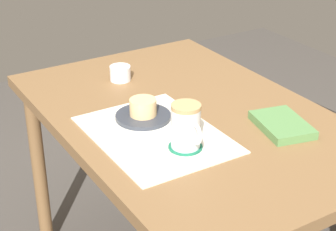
{
  "coord_description": "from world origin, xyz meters",
  "views": [
    {
      "loc": [
        1.24,
        -0.83,
        1.45
      ],
      "look_at": [
        0.06,
        -0.11,
        0.76
      ],
      "focal_mm": 60.0,
      "sensor_mm": 36.0,
      "label": 1
    }
  ],
  "objects": [
    {
      "name": "pastry",
      "position": [
        -0.04,
        -0.13,
        0.75
      ],
      "size": [
        0.08,
        0.08,
        0.05
      ],
      "primitive_type": "cylinder",
      "color": "#E5BC7F",
      "rests_on": "pastry_plate"
    },
    {
      "name": "sugar_bowl",
      "position": [
        -0.34,
        -0.06,
        0.73
      ],
      "size": [
        0.07,
        0.07,
        0.05
      ],
      "primitive_type": "cylinder",
      "color": "white",
      "rests_on": "dining_table"
    },
    {
      "name": "placemat",
      "position": [
        0.06,
        -0.15,
        0.71
      ],
      "size": [
        0.43,
        0.32,
        0.0
      ],
      "primitive_type": "cube",
      "color": "silver",
      "rests_on": "dining_table"
    },
    {
      "name": "coffee_coaster",
      "position": [
        0.17,
        -0.12,
        0.71
      ],
      "size": [
        0.09,
        0.09,
        0.0
      ],
      "primitive_type": "cylinder",
      "color": "#196B4C",
      "rests_on": "placemat"
    },
    {
      "name": "coffee_mug",
      "position": [
        0.17,
        -0.12,
        0.78
      ],
      "size": [
        0.11,
        0.08,
        0.12
      ],
      "color": "white",
      "rests_on": "coffee_coaster"
    },
    {
      "name": "small_book",
      "position": [
        0.21,
        0.17,
        0.72
      ],
      "size": [
        0.2,
        0.16,
        0.02
      ],
      "primitive_type": "cube",
      "rotation": [
        0.0,
        0.0,
        -0.23
      ],
      "color": "#598C4C",
      "rests_on": "dining_table"
    },
    {
      "name": "dining_table",
      "position": [
        0.0,
        0.0,
        0.62
      ],
      "size": [
        1.14,
        0.75,
        0.71
      ],
      "color": "brown",
      "rests_on": "ground_plane"
    },
    {
      "name": "pastry_plate",
      "position": [
        -0.04,
        -0.13,
        0.72
      ],
      "size": [
        0.16,
        0.16,
        0.01
      ],
      "primitive_type": "cylinder",
      "color": "#333842",
      "rests_on": "placemat"
    }
  ]
}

